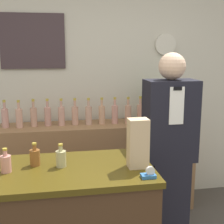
# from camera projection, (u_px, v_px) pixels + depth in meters

# --- Properties ---
(back_wall) EXTENTS (5.20, 0.09, 2.70)m
(back_wall) POSITION_uv_depth(u_px,v_px,m) (88.00, 84.00, 3.47)
(back_wall) COLOR beige
(back_wall) RESTS_ON ground_plane
(back_shelf) EXTENTS (2.05, 0.44, 0.97)m
(back_shelf) POSITION_uv_depth(u_px,v_px,m) (99.00, 167.00, 3.39)
(back_shelf) COLOR #8E6642
(back_shelf) RESTS_ON ground_plane
(shopkeeper) EXTENTS (0.43, 0.27, 1.72)m
(shopkeeper) POSITION_uv_depth(u_px,v_px,m) (169.00, 153.00, 2.71)
(shopkeeper) COLOR black
(shopkeeper) RESTS_ON ground_plane
(potted_plant) EXTENTS (0.32, 0.32, 0.42)m
(potted_plant) POSITION_uv_depth(u_px,v_px,m) (161.00, 100.00, 3.36)
(potted_plant) COLOR #B27047
(potted_plant) RESTS_ON back_shelf
(paper_bag) EXTENTS (0.13, 0.10, 0.33)m
(paper_bag) POSITION_uv_depth(u_px,v_px,m) (138.00, 143.00, 2.07)
(paper_bag) COLOR tan
(paper_bag) RESTS_ON display_counter
(tape_dispenser) EXTENTS (0.09, 0.06, 0.07)m
(tape_dispenser) POSITION_uv_depth(u_px,v_px,m) (149.00, 174.00, 1.93)
(tape_dispenser) COLOR #2D66A8
(tape_dispenser) RESTS_ON display_counter
(counter_bottle_1) EXTENTS (0.07, 0.07, 0.16)m
(counter_bottle_1) POSITION_uv_depth(u_px,v_px,m) (6.00, 163.00, 2.01)
(counter_bottle_1) COLOR tan
(counter_bottle_1) RESTS_ON display_counter
(counter_bottle_2) EXTENTS (0.07, 0.07, 0.16)m
(counter_bottle_2) POSITION_uv_depth(u_px,v_px,m) (35.00, 157.00, 2.12)
(counter_bottle_2) COLOR brown
(counter_bottle_2) RESTS_ON display_counter
(counter_bottle_3) EXTENTS (0.07, 0.07, 0.16)m
(counter_bottle_3) POSITION_uv_depth(u_px,v_px,m) (61.00, 158.00, 2.10)
(counter_bottle_3) COLOR tan
(counter_bottle_3) RESTS_ON display_counter
(shelf_bottle_0) EXTENTS (0.07, 0.07, 0.28)m
(shelf_bottle_0) POSITION_uv_depth(u_px,v_px,m) (5.00, 117.00, 3.12)
(shelf_bottle_0) COLOR tan
(shelf_bottle_0) RESTS_ON back_shelf
(shelf_bottle_1) EXTENTS (0.07, 0.07, 0.28)m
(shelf_bottle_1) POSITION_uv_depth(u_px,v_px,m) (19.00, 117.00, 3.12)
(shelf_bottle_1) COLOR tan
(shelf_bottle_1) RESTS_ON back_shelf
(shelf_bottle_2) EXTENTS (0.07, 0.07, 0.28)m
(shelf_bottle_2) POSITION_uv_depth(u_px,v_px,m) (34.00, 116.00, 3.18)
(shelf_bottle_2) COLOR tan
(shelf_bottle_2) RESTS_ON back_shelf
(shelf_bottle_3) EXTENTS (0.07, 0.07, 0.28)m
(shelf_bottle_3) POSITION_uv_depth(u_px,v_px,m) (48.00, 116.00, 3.20)
(shelf_bottle_3) COLOR tan
(shelf_bottle_3) RESTS_ON back_shelf
(shelf_bottle_4) EXTENTS (0.07, 0.07, 0.28)m
(shelf_bottle_4) POSITION_uv_depth(u_px,v_px,m) (62.00, 115.00, 3.22)
(shelf_bottle_4) COLOR tan
(shelf_bottle_4) RESTS_ON back_shelf
(shelf_bottle_5) EXTENTS (0.07, 0.07, 0.28)m
(shelf_bottle_5) POSITION_uv_depth(u_px,v_px,m) (75.00, 115.00, 3.24)
(shelf_bottle_5) COLOR tan
(shelf_bottle_5) RESTS_ON back_shelf
(shelf_bottle_6) EXTENTS (0.07, 0.07, 0.28)m
(shelf_bottle_6) POSITION_uv_depth(u_px,v_px,m) (89.00, 115.00, 3.25)
(shelf_bottle_6) COLOR tan
(shelf_bottle_6) RESTS_ON back_shelf
(shelf_bottle_7) EXTENTS (0.07, 0.07, 0.28)m
(shelf_bottle_7) POSITION_uv_depth(u_px,v_px,m) (102.00, 114.00, 3.28)
(shelf_bottle_7) COLOR tan
(shelf_bottle_7) RESTS_ON back_shelf
(shelf_bottle_8) EXTENTS (0.07, 0.07, 0.28)m
(shelf_bottle_8) POSITION_uv_depth(u_px,v_px,m) (115.00, 114.00, 3.31)
(shelf_bottle_8) COLOR tan
(shelf_bottle_8) RESTS_ON back_shelf
(shelf_bottle_9) EXTENTS (0.07, 0.07, 0.28)m
(shelf_bottle_9) POSITION_uv_depth(u_px,v_px,m) (128.00, 113.00, 3.31)
(shelf_bottle_9) COLOR tan
(shelf_bottle_9) RESTS_ON back_shelf
(shelf_bottle_10) EXTENTS (0.07, 0.07, 0.28)m
(shelf_bottle_10) POSITION_uv_depth(u_px,v_px,m) (140.00, 113.00, 3.36)
(shelf_bottle_10) COLOR tan
(shelf_bottle_10) RESTS_ON back_shelf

